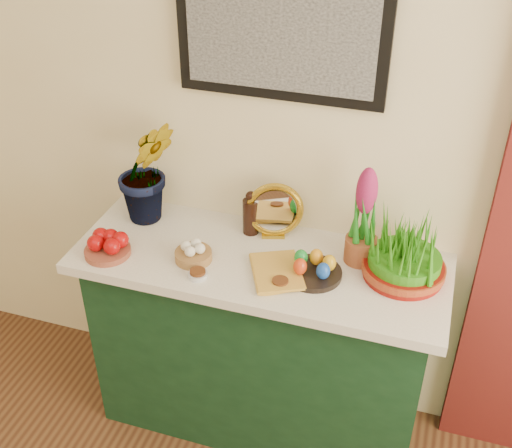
{
  "coord_description": "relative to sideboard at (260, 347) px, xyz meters",
  "views": [
    {
      "loc": [
        0.6,
        0.17,
        2.32
      ],
      "look_at": [
        0.02,
        1.95,
        1.07
      ],
      "focal_mm": 45.0,
      "sensor_mm": 36.0,
      "label": 1
    }
  ],
  "objects": [
    {
      "name": "sideboard",
      "position": [
        0.0,
        0.0,
        0.0
      ],
      "size": [
        1.3,
        0.45,
        0.85
      ],
      "primitive_type": "cube",
      "color": "#153B20",
      "rests_on": "ground"
    },
    {
      "name": "tablecloth",
      "position": [
        0.0,
        0.0,
        0.45
      ],
      "size": [
        1.4,
        0.55,
        0.04
      ],
      "primitive_type": "cube",
      "color": "white",
      "rests_on": "sideboard"
    },
    {
      "name": "hyacinth_green",
      "position": [
        -0.5,
        0.13,
        0.75
      ],
      "size": [
        0.37,
        0.36,
        0.57
      ],
      "primitive_type": "imported",
      "rotation": [
        0.0,
        0.0,
        0.61
      ],
      "color": "#20801D",
      "rests_on": "tablecloth"
    },
    {
      "name": "apple_bowl",
      "position": [
        -0.55,
        -0.16,
        0.5
      ],
      "size": [
        0.22,
        0.22,
        0.09
      ],
      "color": "brown",
      "rests_on": "tablecloth"
    },
    {
      "name": "garlic_basket",
      "position": [
        -0.23,
        -0.09,
        0.5
      ],
      "size": [
        0.15,
        0.15,
        0.08
      ],
      "color": "#99683E",
      "rests_on": "tablecloth"
    },
    {
      "name": "vinegar_cruet",
      "position": [
        -0.08,
        0.15,
        0.55
      ],
      "size": [
        0.06,
        0.06,
        0.19
      ],
      "color": "black",
      "rests_on": "tablecloth"
    },
    {
      "name": "mirror",
      "position": [
        0.01,
        0.16,
        0.57
      ],
      "size": [
        0.23,
        0.11,
        0.23
      ],
      "color": "gold",
      "rests_on": "tablecloth"
    },
    {
      "name": "book",
      "position": [
        0.01,
        -0.12,
        0.48
      ],
      "size": [
        0.24,
        0.27,
        0.03
      ],
      "primitive_type": "imported",
      "rotation": [
        0.0,
        0.0,
        0.45
      ],
      "color": "gold",
      "rests_on": "tablecloth"
    },
    {
      "name": "spice_dish_left",
      "position": [
        -0.18,
        -0.18,
        0.48
      ],
      "size": [
        0.07,
        0.07,
        0.03
      ],
      "color": "silver",
      "rests_on": "tablecloth"
    },
    {
      "name": "spice_dish_right",
      "position": [
        0.12,
        -0.14,
        0.48
      ],
      "size": [
        0.07,
        0.07,
        0.03
      ],
      "color": "silver",
      "rests_on": "tablecloth"
    },
    {
      "name": "egg_plate",
      "position": [
        0.21,
        -0.05,
        0.5
      ],
      "size": [
        0.25,
        0.25,
        0.09
      ],
      "color": "black",
      "rests_on": "tablecloth"
    },
    {
      "name": "hyacinth_pink",
      "position": [
        0.36,
        0.1,
        0.64
      ],
      "size": [
        0.12,
        0.12,
        0.39
      ],
      "color": "#9C502D",
      "rests_on": "tablecloth"
    },
    {
      "name": "wheatgrass_sabzeh",
      "position": [
        0.52,
        0.05,
        0.57
      ],
      "size": [
        0.3,
        0.3,
        0.24
      ],
      "color": "maroon",
      "rests_on": "tablecloth"
    }
  ]
}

